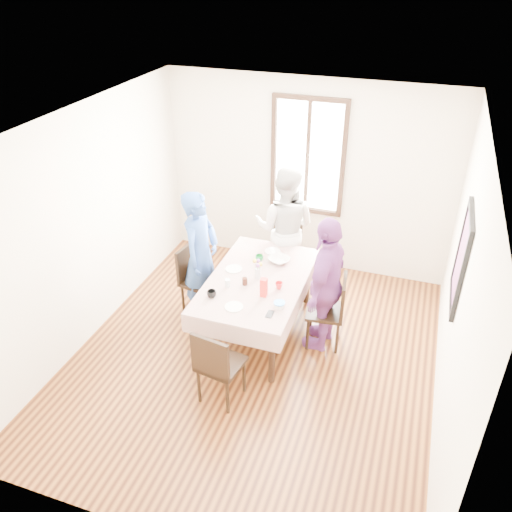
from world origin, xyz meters
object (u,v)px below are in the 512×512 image
(dining_table, at_px, (257,306))
(person_left, at_px, (201,255))
(chair_far, at_px, (284,254))
(chair_right, at_px, (325,311))
(chair_left, at_px, (201,281))
(chair_near, at_px, (221,363))
(person_far, at_px, (285,228))
(person_right, at_px, (325,284))

(dining_table, height_order, person_left, person_left)
(chair_far, relative_size, person_left, 0.54)
(chair_right, relative_size, chair_far, 1.00)
(chair_left, xyz_separation_m, person_left, (0.02, 0.00, 0.38))
(chair_near, relative_size, person_left, 0.54)
(chair_far, bearing_deg, chair_left, 45.40)
(dining_table, relative_size, chair_right, 1.84)
(chair_far, distance_m, person_far, 0.41)
(person_left, bearing_deg, person_right, -89.31)
(dining_table, xyz_separation_m, person_far, (-0.00, 1.13, 0.49))
(chair_left, height_order, chair_right, same)
(chair_left, distance_m, person_left, 0.38)
(chair_near, relative_size, person_right, 0.55)
(dining_table, xyz_separation_m, person_left, (-0.79, 0.16, 0.46))
(chair_far, bearing_deg, chair_near, 84.62)
(chair_left, relative_size, chair_far, 1.00)
(dining_table, distance_m, person_far, 1.23)
(chair_right, xyz_separation_m, chair_far, (-0.81, 1.10, 0.00))
(chair_right, bearing_deg, chair_far, 29.13)
(person_far, distance_m, person_right, 1.33)
(dining_table, bearing_deg, person_right, 3.79)
(person_right, bearing_deg, dining_table, -78.78)
(chair_right, xyz_separation_m, person_left, (-1.60, 0.10, 0.38))
(chair_right, relative_size, chair_near, 1.00)
(chair_left, xyz_separation_m, chair_far, (0.81, 0.99, 0.00))
(dining_table, height_order, chair_near, chair_near)
(chair_left, relative_size, person_right, 0.55)
(chair_far, bearing_deg, person_left, 46.16)
(chair_far, distance_m, person_right, 1.40)
(person_left, distance_m, person_far, 1.25)
(person_far, bearing_deg, chair_far, -93.25)
(chair_left, bearing_deg, chair_far, 150.39)
(chair_right, bearing_deg, person_right, 82.69)
(chair_left, distance_m, chair_far, 1.28)
(person_left, relative_size, person_far, 0.97)
(person_left, bearing_deg, person_far, -34.58)
(chair_far, bearing_deg, chair_right, 121.06)
(chair_right, distance_m, person_right, 0.37)
(chair_right, relative_size, person_right, 0.55)
(chair_right, relative_size, person_far, 0.53)
(chair_left, bearing_deg, chair_right, 95.91)
(person_right, bearing_deg, chair_right, 97.43)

